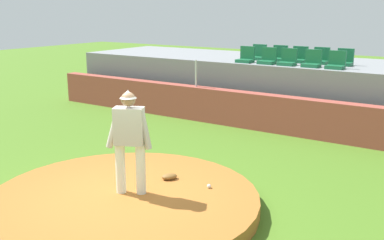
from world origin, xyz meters
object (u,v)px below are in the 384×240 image
Objects in this scene: stadium_chair_0 at (246,57)px; stadium_chair_4 at (336,63)px; baseball at (209,186)px; stadium_chair_9 at (344,60)px; stadium_chair_1 at (268,59)px; stadium_chair_6 at (279,56)px; stadium_chair_8 at (321,59)px; pitcher at (129,135)px; fielding_glove at (169,176)px; stadium_chair_7 at (299,57)px; stadium_chair_5 at (258,55)px; stadium_chair_2 at (288,60)px; stadium_chair_3 at (312,62)px.

stadium_chair_0 is 1.00× the size of stadium_chair_4.
stadium_chair_9 is (0.32, 7.23, 1.63)m from baseball.
stadium_chair_1 and stadium_chair_6 have the same top height.
stadium_chair_6 is 1.00× the size of stadium_chair_8.
pitcher is 1.74m from baseball.
fielding_glove is at bearing 104.50° from stadium_chair_0.
stadium_chair_9 is at bearing 87.44° from baseball.
stadium_chair_7 is at bearing -146.91° from stadium_chair_0.
stadium_chair_9 is at bearing -89.64° from stadium_chair_4.
stadium_chair_6 is at bearing -178.92° from stadium_chair_5.
stadium_chair_2 is at bearing 88.73° from stadium_chair_7.
stadium_chair_4 is at bearing 147.85° from stadium_chair_7.
fielding_glove is at bearing 98.09° from stadium_chair_1.
fielding_glove is at bearing -176.84° from baseball.
stadium_chair_2 is 1.00× the size of stadium_chair_5.
pitcher is 7.32m from stadium_chair_2.
stadium_chair_0 and stadium_chair_1 have the same top height.
fielding_glove is 6.78m from stadium_chair_0.
stadium_chair_9 is (2.84, -0.03, 0.00)m from stadium_chair_5.
stadium_chair_0 is at bearing 74.28° from pitcher.
baseball is 0.15× the size of stadium_chair_2.
stadium_chair_4 and stadium_chair_8 have the same top height.
stadium_chair_1 is at bearing 129.61° from stadium_chair_5.
stadium_chair_4 is 1.19m from stadium_chair_8.
stadium_chair_8 reaches higher than fielding_glove.
stadium_chair_2 is at bearing 147.14° from stadium_chair_5.
pitcher is at bearing 90.39° from stadium_chair_7.
stadium_chair_0 is 1.00× the size of stadium_chair_2.
stadium_chair_3 is (1.40, 0.01, 0.00)m from stadium_chair_1.
stadium_chair_1 is (-0.91, 6.40, 1.62)m from fielding_glove.
baseball is at bearing 87.44° from stadium_chair_9.
stadium_chair_5 is at bearing -22.82° from stadium_chair_3.
stadium_chair_7 is at bearing -91.27° from stadium_chair_2.
stadium_chair_0 is (-2.51, 6.33, 1.63)m from baseball.
pitcher is 3.69× the size of stadium_chair_1.
stadium_chair_0 reaches higher than baseball.
stadium_chair_5 reaches higher than fielding_glove.
stadium_chair_2 is at bearing 63.45° from pitcher.
stadium_chair_1 is 1.00× the size of stadium_chair_6.
stadium_chair_7 reaches higher than fielding_glove.
stadium_chair_3 is 1.00× the size of stadium_chair_6.
stadium_chair_2 reaches higher than pitcher.
pitcher is 7.45m from stadium_chair_4.
stadium_chair_8 is at bearing 179.99° from stadium_chair_6.
stadium_chair_1 is 1.40m from stadium_chair_3.
stadium_chair_0 is 1.69m from stadium_chair_7.
stadium_chair_5 is at bearing 73.10° from pitcher.
stadium_chair_0 is 1.39m from stadium_chair_2.
stadium_chair_4 is 1.00× the size of stadium_chair_8.
stadium_chair_0 and stadium_chair_5 have the same top height.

